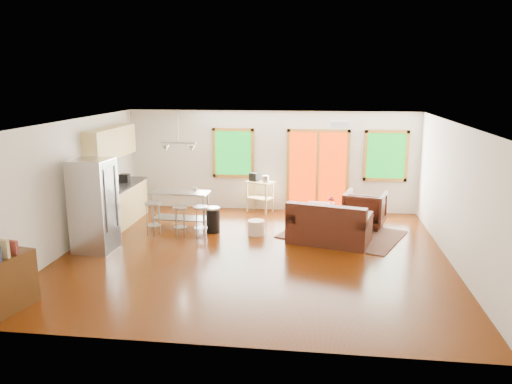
# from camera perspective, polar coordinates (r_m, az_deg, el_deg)

# --- Properties ---
(floor) EXTENTS (7.50, 7.00, 0.02)m
(floor) POSITION_cam_1_polar(r_m,az_deg,el_deg) (9.97, -0.22, -7.18)
(floor) COLOR #391402
(floor) RESTS_ON ground
(ceiling) EXTENTS (7.50, 7.00, 0.02)m
(ceiling) POSITION_cam_1_polar(r_m,az_deg,el_deg) (9.40, -0.23, 8.00)
(ceiling) COLOR silver
(ceiling) RESTS_ON ground
(back_wall) EXTENTS (7.50, 0.02, 2.60)m
(back_wall) POSITION_cam_1_polar(r_m,az_deg,el_deg) (13.02, 1.78, 3.56)
(back_wall) COLOR beige
(back_wall) RESTS_ON ground
(left_wall) EXTENTS (0.02, 7.00, 2.60)m
(left_wall) POSITION_cam_1_polar(r_m,az_deg,el_deg) (10.74, -20.54, 0.73)
(left_wall) COLOR beige
(left_wall) RESTS_ON ground
(right_wall) EXTENTS (0.02, 7.00, 2.60)m
(right_wall) POSITION_cam_1_polar(r_m,az_deg,el_deg) (9.85, 22.01, -0.43)
(right_wall) COLOR beige
(right_wall) RESTS_ON ground
(front_wall) EXTENTS (7.50, 0.02, 2.60)m
(front_wall) POSITION_cam_1_polar(r_m,az_deg,el_deg) (6.27, -4.41, -6.84)
(front_wall) COLOR beige
(front_wall) RESTS_ON ground
(window_left) EXTENTS (1.10, 0.05, 1.30)m
(window_left) POSITION_cam_1_polar(r_m,az_deg,el_deg) (13.07, -2.62, 4.48)
(window_left) COLOR #095011
(window_left) RESTS_ON back_wall
(french_doors) EXTENTS (1.60, 0.05, 2.10)m
(french_doors) POSITION_cam_1_polar(r_m,az_deg,el_deg) (12.95, 7.05, 2.52)
(french_doors) COLOR #A61F00
(french_doors) RESTS_ON back_wall
(window_right) EXTENTS (1.10, 0.05, 1.30)m
(window_right) POSITION_cam_1_polar(r_m,az_deg,el_deg) (13.00, 14.63, 4.02)
(window_right) COLOR #095011
(window_right) RESTS_ON back_wall
(rug) EXTENTS (2.98, 2.68, 0.02)m
(rug) POSITION_cam_1_polar(r_m,az_deg,el_deg) (11.31, 9.81, -4.78)
(rug) COLOR #485333
(rug) RESTS_ON floor
(loveseat) EXTENTS (1.85, 1.33, 0.89)m
(loveseat) POSITION_cam_1_polar(r_m,az_deg,el_deg) (10.65, 8.32, -3.94)
(loveseat) COLOR black
(loveseat) RESTS_ON floor
(coffee_table) EXTENTS (1.01, 0.64, 0.39)m
(coffee_table) POSITION_cam_1_polar(r_m,az_deg,el_deg) (11.45, 10.26, -2.90)
(coffee_table) COLOR #391F0A
(coffee_table) RESTS_ON floor
(armchair) EXTENTS (1.09, 1.05, 0.93)m
(armchair) POSITION_cam_1_polar(r_m,az_deg,el_deg) (11.93, 12.33, -1.71)
(armchair) COLOR black
(armchair) RESTS_ON floor
(ottoman) EXTENTS (0.69, 0.69, 0.43)m
(ottoman) POSITION_cam_1_polar(r_m,az_deg,el_deg) (12.19, 7.36, -2.41)
(ottoman) COLOR black
(ottoman) RESTS_ON floor
(pouf) EXTENTS (0.49, 0.49, 0.32)m
(pouf) POSITION_cam_1_polar(r_m,az_deg,el_deg) (11.13, 0.01, -4.08)
(pouf) COLOR silver
(pouf) RESTS_ON floor
(vase) EXTENTS (0.22, 0.23, 0.34)m
(vase) POSITION_cam_1_polar(r_m,az_deg,el_deg) (11.69, 8.57, -1.54)
(vase) COLOR silver
(vase) RESTS_ON coffee_table
(book) EXTENTS (0.22, 0.07, 0.30)m
(book) POSITION_cam_1_polar(r_m,az_deg,el_deg) (11.38, 12.26, -1.98)
(book) COLOR maroon
(book) RESTS_ON coffee_table
(cabinets) EXTENTS (0.64, 2.24, 2.30)m
(cabinets) POSITION_cam_1_polar(r_m,az_deg,el_deg) (12.20, -15.61, 0.67)
(cabinets) COLOR tan
(cabinets) RESTS_ON floor
(refrigerator) EXTENTS (0.80, 0.76, 1.86)m
(refrigerator) POSITION_cam_1_polar(r_m,az_deg,el_deg) (10.44, -18.01, -1.48)
(refrigerator) COLOR #B7BABC
(refrigerator) RESTS_ON floor
(island) EXTENTS (1.37, 0.58, 0.85)m
(island) POSITION_cam_1_polar(r_m,az_deg,el_deg) (11.69, -8.69, -1.23)
(island) COLOR #B7BABC
(island) RESTS_ON floor
(cup) EXTENTS (0.13, 0.11, 0.12)m
(cup) POSITION_cam_1_polar(r_m,az_deg,el_deg) (11.17, -7.02, 0.39)
(cup) COLOR silver
(cup) RESTS_ON island
(bar_stool_a) EXTENTS (0.45, 0.45, 0.74)m
(bar_stool_a) POSITION_cam_1_polar(r_m,az_deg,el_deg) (11.23, -11.69, -2.12)
(bar_stool_a) COLOR #B7BABC
(bar_stool_a) RESTS_ON floor
(bar_stool_b) EXTENTS (0.42, 0.42, 0.67)m
(bar_stool_b) POSITION_cam_1_polar(r_m,az_deg,el_deg) (11.07, -8.70, -2.53)
(bar_stool_b) COLOR #B7BABC
(bar_stool_b) RESTS_ON floor
(bar_stool_c) EXTENTS (0.40, 0.40, 0.70)m
(bar_stool_c) POSITION_cam_1_polar(r_m,az_deg,el_deg) (10.91, -6.35, -2.54)
(bar_stool_c) COLOR #B7BABC
(bar_stool_c) RESTS_ON floor
(trash_can) EXTENTS (0.39, 0.39, 0.58)m
(trash_can) POSITION_cam_1_polar(r_m,az_deg,el_deg) (11.30, -4.92, -3.17)
(trash_can) COLOR black
(trash_can) RESTS_ON floor
(kitchen_cart) EXTENTS (0.79, 0.67, 1.02)m
(kitchen_cart) POSITION_cam_1_polar(r_m,az_deg,el_deg) (12.86, 0.37, 0.73)
(kitchen_cart) COLOR tan
(kitchen_cart) RESTS_ON floor
(bookshelf) EXTENTS (0.56, 1.01, 1.13)m
(bookshelf) POSITION_cam_1_polar(r_m,az_deg,el_deg) (8.38, -26.79, -9.31)
(bookshelf) COLOR #391F0A
(bookshelf) RESTS_ON floor
(ceiling_flush) EXTENTS (0.35, 0.35, 0.12)m
(ceiling_flush) POSITION_cam_1_polar(r_m,az_deg,el_deg) (9.93, 9.50, 7.63)
(ceiling_flush) COLOR white
(ceiling_flush) RESTS_ON ceiling
(pendant_light) EXTENTS (0.80, 0.18, 0.79)m
(pendant_light) POSITION_cam_1_polar(r_m,az_deg,el_deg) (11.32, -8.84, 5.06)
(pendant_light) COLOR gray
(pendant_light) RESTS_ON ceiling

